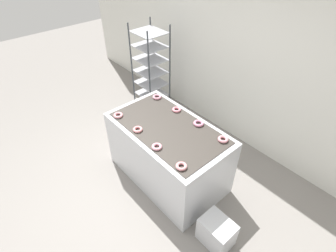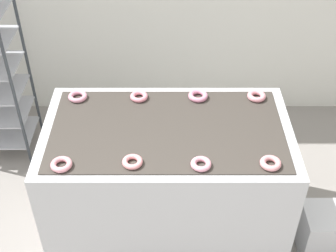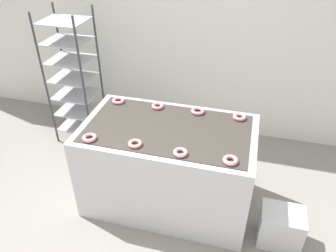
{
  "view_description": "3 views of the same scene",
  "coord_description": "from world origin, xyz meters",
  "px_view_note": "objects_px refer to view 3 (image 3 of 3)",
  "views": [
    {
      "loc": [
        1.86,
        -0.93,
        2.91
      ],
      "look_at": [
        0.0,
        0.7,
        0.9
      ],
      "focal_mm": 28.0,
      "sensor_mm": 36.0,
      "label": 1
    },
    {
      "loc": [
        0.01,
        -1.52,
        2.72
      ],
      "look_at": [
        0.0,
        0.7,
        0.9
      ],
      "focal_mm": 50.0,
      "sensor_mm": 36.0,
      "label": 2
    },
    {
      "loc": [
        0.62,
        -1.61,
        2.51
      ],
      "look_at": [
        0.0,
        0.7,
        0.9
      ],
      "focal_mm": 35.0,
      "sensor_mm": 36.0,
      "label": 3
    }
  ],
  "objects_px": {
    "donut_far_left": "(118,101)",
    "donut_near_right": "(230,160)",
    "donut_near_midright": "(180,152)",
    "donut_far_midleft": "(158,106)",
    "donut_near_left": "(90,138)",
    "donut_near_midleft": "(135,144)",
    "baking_rack_cart": "(74,78)",
    "glaze_bin": "(280,227)",
    "fryer_machine": "(168,166)",
    "donut_far_right": "(239,117)",
    "donut_far_midright": "(198,111)"
  },
  "relations": [
    {
      "from": "baking_rack_cart",
      "to": "donut_far_midleft",
      "type": "bearing_deg",
      "value": -22.85
    },
    {
      "from": "donut_far_left",
      "to": "donut_near_midleft",
      "type": "bearing_deg",
      "value": -57.38
    },
    {
      "from": "fryer_machine",
      "to": "donut_far_midright",
      "type": "distance_m",
      "value": 0.6
    },
    {
      "from": "donut_near_left",
      "to": "donut_near_right",
      "type": "xyz_separation_m",
      "value": [
        1.17,
        0.01,
        0.0
      ]
    },
    {
      "from": "donut_near_midright",
      "to": "donut_far_left",
      "type": "xyz_separation_m",
      "value": [
        -0.79,
        0.65,
        -0.0
      ]
    },
    {
      "from": "fryer_machine",
      "to": "donut_far_right",
      "type": "relative_size",
      "value": 12.63
    },
    {
      "from": "donut_near_right",
      "to": "glaze_bin",
      "type": "bearing_deg",
      "value": 10.16
    },
    {
      "from": "baking_rack_cart",
      "to": "glaze_bin",
      "type": "relative_size",
      "value": 4.43
    },
    {
      "from": "glaze_bin",
      "to": "donut_near_midright",
      "type": "distance_m",
      "value": 1.15
    },
    {
      "from": "donut_near_midleft",
      "to": "donut_far_left",
      "type": "distance_m",
      "value": 0.75
    },
    {
      "from": "donut_far_left",
      "to": "donut_far_midleft",
      "type": "relative_size",
      "value": 1.06
    },
    {
      "from": "donut_near_midleft",
      "to": "donut_near_left",
      "type": "bearing_deg",
      "value": -176.93
    },
    {
      "from": "donut_near_midright",
      "to": "donut_far_right",
      "type": "relative_size",
      "value": 0.95
    },
    {
      "from": "donut_near_left",
      "to": "donut_far_right",
      "type": "xyz_separation_m",
      "value": [
        1.19,
        0.65,
        0.0
      ]
    },
    {
      "from": "glaze_bin",
      "to": "donut_near_right",
      "type": "bearing_deg",
      "value": -169.84
    },
    {
      "from": "donut_near_midright",
      "to": "donut_far_midright",
      "type": "xyz_separation_m",
      "value": [
        0.02,
        0.65,
        0.0
      ]
    },
    {
      "from": "glaze_bin",
      "to": "donut_near_midleft",
      "type": "xyz_separation_m",
      "value": [
        -1.28,
        -0.08,
        0.72
      ]
    },
    {
      "from": "donut_far_right",
      "to": "glaze_bin",
      "type": "bearing_deg",
      "value": -48.65
    },
    {
      "from": "fryer_machine",
      "to": "baking_rack_cart",
      "type": "bearing_deg",
      "value": 149.34
    },
    {
      "from": "baking_rack_cart",
      "to": "donut_far_midleft",
      "type": "height_order",
      "value": "baking_rack_cart"
    },
    {
      "from": "donut_near_left",
      "to": "donut_far_midright",
      "type": "height_order",
      "value": "donut_far_midright"
    },
    {
      "from": "donut_near_left",
      "to": "donut_far_left",
      "type": "xyz_separation_m",
      "value": [
        -0.01,
        0.65,
        -0.0
      ]
    },
    {
      "from": "baking_rack_cart",
      "to": "donut_near_left",
      "type": "relative_size",
      "value": 13.21
    },
    {
      "from": "fryer_machine",
      "to": "donut_far_midright",
      "type": "bearing_deg",
      "value": 57.49
    },
    {
      "from": "glaze_bin",
      "to": "donut_far_midleft",
      "type": "relative_size",
      "value": 3.08
    },
    {
      "from": "donut_far_left",
      "to": "donut_far_midright",
      "type": "xyz_separation_m",
      "value": [
        0.8,
        0.01,
        0.0
      ]
    },
    {
      "from": "glaze_bin",
      "to": "donut_far_midleft",
      "type": "bearing_deg",
      "value": 156.59
    },
    {
      "from": "donut_near_midright",
      "to": "donut_far_left",
      "type": "height_order",
      "value": "same"
    },
    {
      "from": "donut_far_left",
      "to": "donut_far_midright",
      "type": "bearing_deg",
      "value": 0.41
    },
    {
      "from": "baking_rack_cart",
      "to": "donut_near_midleft",
      "type": "distance_m",
      "value": 1.63
    },
    {
      "from": "fryer_machine",
      "to": "donut_far_midright",
      "type": "height_order",
      "value": "donut_far_midright"
    },
    {
      "from": "baking_rack_cart",
      "to": "donut_near_midright",
      "type": "xyz_separation_m",
      "value": [
        1.57,
        -1.15,
        0.07
      ]
    },
    {
      "from": "donut_far_right",
      "to": "donut_near_right",
      "type": "bearing_deg",
      "value": -91.38
    },
    {
      "from": "donut_near_left",
      "to": "baking_rack_cart",
      "type": "bearing_deg",
      "value": 124.29
    },
    {
      "from": "donut_near_midright",
      "to": "donut_far_midleft",
      "type": "bearing_deg",
      "value": 120.36
    },
    {
      "from": "donut_near_right",
      "to": "donut_far_left",
      "type": "height_order",
      "value": "donut_near_right"
    },
    {
      "from": "donut_far_midleft",
      "to": "donut_near_midleft",
      "type": "bearing_deg",
      "value": -90.61
    },
    {
      "from": "donut_far_left",
      "to": "donut_near_right",
      "type": "bearing_deg",
      "value": -28.56
    },
    {
      "from": "donut_near_left",
      "to": "donut_far_midleft",
      "type": "distance_m",
      "value": 0.76
    },
    {
      "from": "donut_near_right",
      "to": "baking_rack_cart",
      "type": "bearing_deg",
      "value": 149.75
    },
    {
      "from": "donut_far_midleft",
      "to": "donut_near_left",
      "type": "bearing_deg",
      "value": -121.84
    },
    {
      "from": "fryer_machine",
      "to": "donut_near_midleft",
      "type": "bearing_deg",
      "value": -122.03
    },
    {
      "from": "donut_far_right",
      "to": "fryer_machine",
      "type": "bearing_deg",
      "value": -151.88
    },
    {
      "from": "fryer_machine",
      "to": "glaze_bin",
      "type": "relative_size",
      "value": 4.25
    },
    {
      "from": "baking_rack_cart",
      "to": "donut_far_midright",
      "type": "relative_size",
      "value": 12.36
    },
    {
      "from": "donut_near_left",
      "to": "donut_near_midleft",
      "type": "distance_m",
      "value": 0.4
    },
    {
      "from": "glaze_bin",
      "to": "donut_far_midleft",
      "type": "distance_m",
      "value": 1.56
    },
    {
      "from": "glaze_bin",
      "to": "donut_far_right",
      "type": "distance_m",
      "value": 1.03
    },
    {
      "from": "baking_rack_cart",
      "to": "donut_far_left",
      "type": "relative_size",
      "value": 12.85
    },
    {
      "from": "fryer_machine",
      "to": "donut_near_midright",
      "type": "distance_m",
      "value": 0.59
    }
  ]
}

